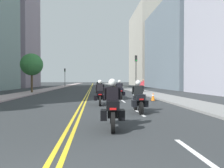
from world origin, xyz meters
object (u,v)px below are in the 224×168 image
(motorcycle_4, at_px, (99,90))
(traffic_cone_0, at_px, (153,96))
(motorcycle_3, at_px, (120,91))
(motorcycle_1, at_px, (138,100))
(pedestrian_1, at_px, (143,85))
(motorcycle_0, at_px, (112,108))
(pedestrian_0, at_px, (141,86))
(motorcycle_5, at_px, (114,88))
(traffic_light_far, at_px, (65,74))
(motorcycle_2, at_px, (100,95))
(traffic_cone_1, at_px, (135,92))
(street_tree_0, at_px, (32,65))
(motorcycle_6, at_px, (99,87))
(traffic_light_near, at_px, (136,67))

(motorcycle_4, relative_size, traffic_cone_0, 3.20)
(motorcycle_3, relative_size, traffic_cone_0, 3.06)
(motorcycle_1, height_order, motorcycle_3, motorcycle_3)
(motorcycle_4, height_order, pedestrian_1, pedestrian_1)
(motorcycle_0, distance_m, pedestrian_0, 20.90)
(motorcycle_5, xyz_separation_m, traffic_light_far, (-9.51, 27.17, 2.43))
(traffic_light_far, bearing_deg, pedestrian_0, -61.79)
(motorcycle_2, relative_size, pedestrian_1, 1.27)
(pedestrian_0, bearing_deg, motorcycle_3, 77.63)
(motorcycle_3, distance_m, traffic_cone_1, 4.47)
(motorcycle_2, distance_m, street_tree_0, 15.45)
(motorcycle_3, bearing_deg, motorcycle_5, 85.80)
(traffic_cone_1, bearing_deg, motorcycle_0, -104.02)
(motorcycle_3, bearing_deg, traffic_cone_1, 58.92)
(motorcycle_6, bearing_deg, motorcycle_2, -94.21)
(motorcycle_2, distance_m, pedestrian_0, 14.55)
(motorcycle_1, distance_m, motorcycle_2, 3.89)
(motorcycle_3, bearing_deg, motorcycle_6, 96.14)
(motorcycle_6, bearing_deg, motorcycle_3, -84.39)
(traffic_light_far, bearing_deg, motorcycle_1, -77.32)
(traffic_light_near, distance_m, traffic_light_far, 27.08)
(motorcycle_5, bearing_deg, motorcycle_3, -94.90)
(motorcycle_3, distance_m, motorcycle_5, 6.93)
(motorcycle_1, xyz_separation_m, motorcycle_4, (-1.68, 11.05, -0.00))
(motorcycle_2, xyz_separation_m, street_tree_0, (-8.06, 12.86, 2.90))
(motorcycle_6, xyz_separation_m, traffic_light_near, (4.99, 0.27, 2.73))
(motorcycle_0, bearing_deg, motorcycle_6, 93.30)
(traffic_cone_1, bearing_deg, motorcycle_2, -116.19)
(motorcycle_6, relative_size, traffic_light_far, 0.51)
(motorcycle_2, xyz_separation_m, traffic_cone_0, (4.22, 2.34, -0.31))
(traffic_cone_0, relative_size, pedestrian_0, 0.42)
(motorcycle_1, xyz_separation_m, street_tree_0, (-9.89, 16.30, 2.91))
(motorcycle_3, distance_m, street_tree_0, 13.54)
(traffic_cone_1, xyz_separation_m, pedestrian_0, (1.85, 5.39, 0.45))
(traffic_light_near, xyz_separation_m, pedestrian_1, (0.98, -0.10, -2.48))
(motorcycle_6, distance_m, traffic_light_far, 25.49)
(traffic_cone_1, relative_size, pedestrian_1, 0.44)
(motorcycle_4, xyz_separation_m, street_tree_0, (-8.21, 5.25, 2.91))
(traffic_cone_0, bearing_deg, motorcycle_2, -151.02)
(traffic_light_near, distance_m, pedestrian_0, 2.77)
(motorcycle_3, bearing_deg, motorcycle_0, -100.79)
(motorcycle_0, bearing_deg, motorcycle_4, 93.69)
(motorcycle_6, relative_size, traffic_cone_0, 3.31)
(motorcycle_5, relative_size, traffic_light_far, 0.50)
(pedestrian_0, bearing_deg, traffic_light_far, -51.04)
(motorcycle_0, distance_m, traffic_light_near, 21.81)
(motorcycle_0, relative_size, traffic_cone_0, 3.12)
(motorcycle_4, height_order, motorcycle_5, motorcycle_5)
(motorcycle_3, height_order, pedestrian_1, pedestrian_1)
(traffic_light_far, distance_m, street_tree_0, 25.28)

